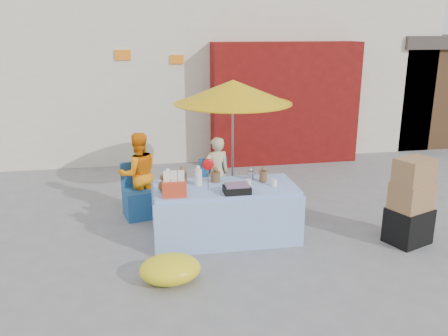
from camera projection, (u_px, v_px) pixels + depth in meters
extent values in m
plane|color=slate|center=(221.00, 253.00, 6.31)|extent=(80.00, 80.00, 0.00)
cube|color=silver|center=(172.00, 53.00, 12.26)|extent=(12.00, 5.00, 4.50)
cube|color=maroon|center=(285.00, 103.00, 10.29)|extent=(3.20, 0.60, 2.60)
cube|color=#4C331E|center=(417.00, 92.00, 12.79)|extent=(2.60, 3.00, 2.40)
cube|color=#3F3833|center=(423.00, 41.00, 12.40)|extent=(2.80, 3.20, 0.30)
cube|color=orange|center=(123.00, 55.00, 9.64)|extent=(0.32, 0.04, 0.20)
cube|color=orange|center=(177.00, 59.00, 9.87)|extent=(0.28, 0.04, 0.18)
cube|color=#9CB9FB|center=(225.00, 212.00, 6.67)|extent=(1.98, 0.91, 0.78)
cube|color=#9CB9FB|center=(231.00, 227.00, 6.25)|extent=(2.02, 0.07, 0.72)
cube|color=#9CB9FB|center=(220.00, 202.00, 7.11)|extent=(2.02, 0.07, 0.72)
cylinder|color=white|center=(168.00, 179.00, 6.56)|extent=(0.12, 0.12, 0.19)
cylinder|color=brown|center=(182.00, 177.00, 6.69)|extent=(0.13, 0.13, 0.17)
cylinder|color=white|center=(198.00, 177.00, 6.57)|extent=(0.11, 0.11, 0.23)
cylinder|color=brown|center=(215.00, 177.00, 6.72)|extent=(0.14, 0.14, 0.14)
cylinder|color=#B2B2B7|center=(251.00, 175.00, 6.83)|extent=(0.09, 0.09, 0.12)
cylinder|color=brown|center=(263.00, 176.00, 6.73)|extent=(0.12, 0.12, 0.16)
cylinder|color=white|center=(248.00, 183.00, 6.55)|extent=(0.08, 0.08, 0.09)
cylinder|color=white|center=(274.00, 182.00, 6.56)|extent=(0.08, 0.08, 0.09)
sphere|color=brown|center=(164.00, 186.00, 6.31)|extent=(0.16, 0.16, 0.16)
ellipsoid|color=red|center=(208.00, 164.00, 6.27)|extent=(0.16, 0.06, 0.16)
cube|color=red|center=(174.00, 189.00, 6.12)|extent=(0.31, 0.15, 0.21)
cube|color=black|center=(237.00, 190.00, 6.27)|extent=(0.36, 0.25, 0.09)
cube|color=#1D4D85|center=(140.00, 203.00, 7.47)|extent=(0.57, 0.55, 0.45)
cube|color=#1D4D85|center=(136.00, 174.00, 7.54)|extent=(0.48, 0.14, 0.40)
cube|color=#1D4D85|center=(218.00, 198.00, 7.70)|extent=(0.57, 0.55, 0.45)
cube|color=#1D4D85|center=(213.00, 169.00, 7.77)|extent=(0.48, 0.14, 0.40)
imported|color=orange|center=(139.00, 174.00, 7.49)|extent=(0.74, 0.63, 1.33)
imported|color=beige|center=(216.00, 173.00, 7.73)|extent=(0.49, 0.38, 1.21)
cylinder|color=gray|center=(233.00, 146.00, 7.81)|extent=(0.04, 0.04, 2.00)
cone|color=#DEAA0B|center=(233.00, 92.00, 7.56)|extent=(1.90, 1.90, 0.38)
cylinder|color=#DEAA0B|center=(233.00, 103.00, 7.61)|extent=(1.90, 1.90, 0.02)
cube|color=black|center=(408.00, 226.00, 6.56)|extent=(0.67, 0.62, 0.50)
cube|color=#9F7347|center=(412.00, 196.00, 6.44)|extent=(0.63, 0.56, 0.38)
cube|color=#9F7347|center=(414.00, 171.00, 6.31)|extent=(0.58, 0.51, 0.34)
ellipsoid|color=yellow|center=(170.00, 269.00, 5.56)|extent=(0.82, 0.70, 0.33)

